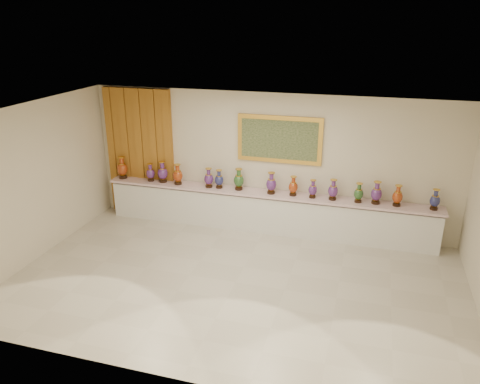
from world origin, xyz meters
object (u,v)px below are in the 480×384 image
at_px(counter, 265,212).
at_px(vase_2, 163,173).
at_px(vase_0, 122,169).
at_px(vase_1, 151,173).

distance_m(counter, vase_2, 2.50).
bearing_deg(counter, vase_2, -179.71).
bearing_deg(counter, vase_0, -179.65).
distance_m(counter, vase_1, 2.79).
distance_m(vase_0, vase_1, 0.72).
bearing_deg(vase_0, counter, 0.35).
xyz_separation_m(counter, vase_0, (-3.43, -0.02, 0.70)).
bearing_deg(vase_1, counter, 0.33).
bearing_deg(counter, vase_1, -179.67).
height_order(vase_0, vase_1, vase_0).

